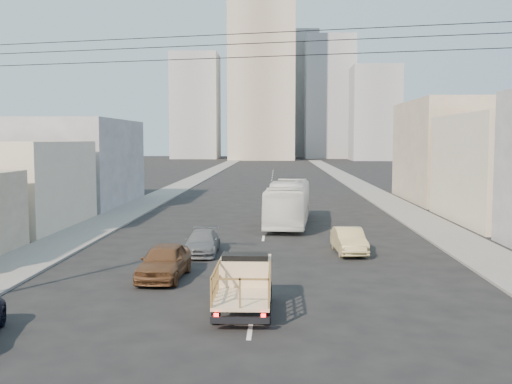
# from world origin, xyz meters

# --- Properties ---
(ground) EXTENTS (420.00, 420.00, 0.00)m
(ground) POSITION_xyz_m (0.00, 0.00, 0.00)
(ground) COLOR black
(ground) RESTS_ON ground
(sidewalk_left) EXTENTS (3.50, 180.00, 0.12)m
(sidewalk_left) POSITION_xyz_m (-11.75, 70.00, 0.06)
(sidewalk_left) COLOR slate
(sidewalk_left) RESTS_ON ground
(sidewalk_right) EXTENTS (3.50, 180.00, 0.12)m
(sidewalk_right) POSITION_xyz_m (11.75, 70.00, 0.06)
(sidewalk_right) COLOR slate
(sidewalk_right) RESTS_ON ground
(lane_dashes) EXTENTS (0.15, 104.00, 0.01)m
(lane_dashes) POSITION_xyz_m (0.00, 53.00, 0.01)
(lane_dashes) COLOR silver
(lane_dashes) RESTS_ON ground
(flatbed_pickup) EXTENTS (1.95, 4.41, 1.90)m
(flatbed_pickup) POSITION_xyz_m (-0.32, 4.19, 1.09)
(flatbed_pickup) COLOR beige
(flatbed_pickup) RESTS_ON ground
(city_bus) EXTENTS (3.57, 11.44, 3.14)m
(city_bus) POSITION_xyz_m (1.66, 26.17, 1.57)
(city_bus) COLOR white
(city_bus) RESTS_ON ground
(sedan_brown) EXTENTS (2.05, 4.61, 1.54)m
(sedan_brown) POSITION_xyz_m (-4.11, 9.03, 0.77)
(sedan_brown) COLOR brown
(sedan_brown) RESTS_ON ground
(sedan_tan) EXTENTS (1.70, 4.22, 1.36)m
(sedan_tan) POSITION_xyz_m (4.74, 15.32, 0.68)
(sedan_tan) COLOR tan
(sedan_tan) RESTS_ON ground
(sedan_grey) EXTENTS (1.79, 4.29, 1.24)m
(sedan_grey) POSITION_xyz_m (-3.17, 14.79, 0.62)
(sedan_grey) COLOR slate
(sedan_grey) RESTS_ON ground
(overhead_wires) EXTENTS (23.01, 5.02, 0.72)m
(overhead_wires) POSITION_xyz_m (0.00, 1.50, 8.97)
(overhead_wires) COLOR black
(overhead_wires) RESTS_ON ground
(bldg_right_far) EXTENTS (12.00, 16.00, 10.00)m
(bldg_right_far) POSITION_xyz_m (20.00, 44.00, 5.00)
(bldg_right_far) COLOR tan
(bldg_right_far) RESTS_ON ground
(bldg_left_far) EXTENTS (12.00, 16.00, 8.00)m
(bldg_left_far) POSITION_xyz_m (-19.50, 39.00, 4.00)
(bldg_left_far) COLOR gray
(bldg_left_far) RESTS_ON ground
(high_rise_tower) EXTENTS (20.00, 20.00, 60.00)m
(high_rise_tower) POSITION_xyz_m (-4.00, 170.00, 30.00)
(high_rise_tower) COLOR tan
(high_rise_tower) RESTS_ON ground
(midrise_ne) EXTENTS (16.00, 16.00, 40.00)m
(midrise_ne) POSITION_xyz_m (18.00, 185.00, 20.00)
(midrise_ne) COLOR #989BA1
(midrise_ne) RESTS_ON ground
(midrise_nw) EXTENTS (15.00, 15.00, 34.00)m
(midrise_nw) POSITION_xyz_m (-26.00, 180.00, 17.00)
(midrise_nw) COLOR #989BA1
(midrise_nw) RESTS_ON ground
(midrise_back) EXTENTS (18.00, 18.00, 44.00)m
(midrise_back) POSITION_xyz_m (6.00, 200.00, 22.00)
(midrise_back) COLOR gray
(midrise_back) RESTS_ON ground
(midrise_east) EXTENTS (14.00, 14.00, 28.00)m
(midrise_east) POSITION_xyz_m (30.00, 165.00, 14.00)
(midrise_east) COLOR #989BA1
(midrise_east) RESTS_ON ground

